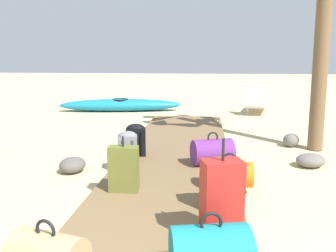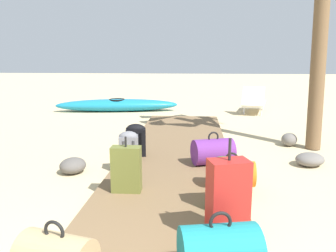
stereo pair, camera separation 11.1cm
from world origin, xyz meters
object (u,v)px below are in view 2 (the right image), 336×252
Objects in this scene: backpack_black at (136,139)px; backpack_grey at (129,149)px; duffel_bag_orange at (231,173)px; kayak at (117,105)px; duffel_bag_purple at (213,151)px; suitcase_red at (228,201)px; lounge_chair at (254,102)px; suitcase_olive at (126,169)px; duffel_bag_teal at (219,252)px; backpack_green at (223,181)px.

backpack_black is 0.59m from backpack_grey.
duffel_bag_orange reaches higher than kayak.
duffel_bag_purple is (1.21, -0.34, -0.08)m from backpack_black.
suitcase_red reaches higher than backpack_black.
lounge_chair is 4.13m from kayak.
suitcase_red is (1.23, -2.45, 0.09)m from backpack_black.
backpack_black is at bearing 90.19° from backpack_grey.
suitcase_olive reaches higher than duffel_bag_teal.
suitcase_red reaches higher than backpack_grey.
duffel_bag_teal is (1.13, -2.38, -0.08)m from backpack_grey.
suitcase_olive is 1.55m from duffel_bag_purple.
backpack_green is at bearing -17.75° from suitcase_olive.
backpack_green is at bearing 84.76° from duffel_bag_teal.
duffel_bag_teal reaches higher than kayak.
duffel_bag_teal is 0.17× the size of kayak.
suitcase_red reaches higher than duffel_bag_orange.
duffel_bag_purple is at bearing -105.47° from lounge_chair.
backpack_grey is 0.14× the size of kayak.
backpack_black is at bearing -73.34° from kayak.
duffel_bag_purple is 1.24m from backpack_grey.
backpack_black is 0.93× the size of backpack_green.
backpack_grey reaches higher than duffel_bag_purple.
suitcase_olive is 1.06× the size of duffel_bag_teal.
backpack_black is 0.32× the size of lounge_chair.
duffel_bag_orange is 1.06× the size of backpack_grey.
duffel_bag_purple is at bearing 91.09° from backpack_green.
duffel_bag_orange is at bearing -101.75° from lounge_chair.
duffel_bag_orange is 0.90× the size of duffel_bag_teal.
kayak is at bearing 108.25° from duffel_bag_teal.
backpack_grey is at bearing 123.47° from suitcase_red.
duffel_bag_orange is 0.83× the size of duffel_bag_purple.
backpack_grey is (0.00, -0.59, 0.01)m from backpack_black.
suitcase_red is at bearing -90.60° from backpack_green.
duffel_bag_orange is 0.34× the size of lounge_chair.
suitcase_red is at bearing -97.31° from duffel_bag_orange.
backpack_grey is (-1.23, 1.22, -0.02)m from backpack_green.
duffel_bag_teal is at bearing -71.75° from kayak.
lounge_chair is (1.27, 6.10, 0.09)m from duffel_bag_orange.
lounge_chair is at bearing 68.53° from suitcase_olive.
backpack_green reaches higher than duffel_bag_purple.
suitcase_olive is 0.98× the size of duffel_bag_purple.
suitcase_red is at bearing -89.42° from duffel_bag_purple.
duffel_bag_orange is 1.52m from backpack_grey.
backpack_black is 5.10m from kayak.
lounge_chair is at bearing 0.49° from kayak.
duffel_bag_purple is at bearing 46.96° from suitcase_olive.
duffel_bag_teal is (-0.11, -1.16, -0.09)m from backpack_green.
kayak is at bearing -179.51° from lounge_chair.
suitcase_olive is at bearing 137.60° from suitcase_red.
duffel_bag_orange is 1.28m from suitcase_olive.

